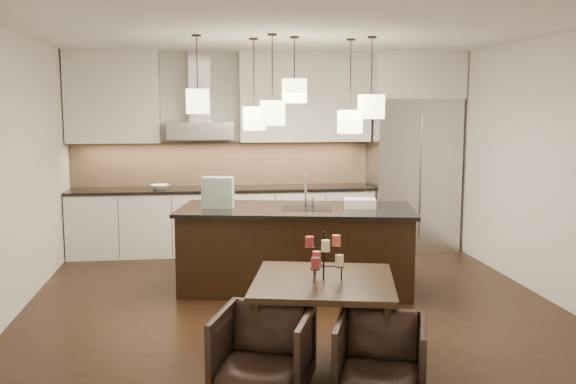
{
  "coord_description": "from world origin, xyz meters",
  "views": [
    {
      "loc": [
        -0.88,
        -6.5,
        2.08
      ],
      "look_at": [
        0.0,
        0.2,
        1.15
      ],
      "focal_mm": 40.0,
      "sensor_mm": 36.0,
      "label": 1
    }
  ],
  "objects": [
    {
      "name": "floor",
      "position": [
        0.0,
        0.0,
        -0.01
      ],
      "size": [
        5.5,
        5.5,
        0.02
      ],
      "primitive_type": "cube",
      "color": "black",
      "rests_on": "ground"
    },
    {
      "name": "ceiling",
      "position": [
        0.0,
        0.0,
        2.81
      ],
      "size": [
        5.5,
        5.5,
        0.02
      ],
      "primitive_type": "cube",
      "color": "white",
      "rests_on": "wall_back"
    },
    {
      "name": "wall_back",
      "position": [
        0.0,
        2.76,
        1.4
      ],
      "size": [
        5.5,
        0.02,
        2.8
      ],
      "primitive_type": "cube",
      "color": "silver",
      "rests_on": "ground"
    },
    {
      "name": "wall_front",
      "position": [
        0.0,
        -2.76,
        1.4
      ],
      "size": [
        5.5,
        0.02,
        2.8
      ],
      "primitive_type": "cube",
      "color": "silver",
      "rests_on": "ground"
    },
    {
      "name": "wall_left",
      "position": [
        -2.76,
        0.0,
        1.4
      ],
      "size": [
        0.02,
        5.5,
        2.8
      ],
      "primitive_type": "cube",
      "color": "silver",
      "rests_on": "ground"
    },
    {
      "name": "wall_right",
      "position": [
        2.76,
        0.0,
        1.4
      ],
      "size": [
        0.02,
        5.5,
        2.8
      ],
      "primitive_type": "cube",
      "color": "silver",
      "rests_on": "ground"
    },
    {
      "name": "refrigerator",
      "position": [
        2.1,
        2.38,
        1.07
      ],
      "size": [
        1.2,
        0.72,
        2.15
      ],
      "primitive_type": "cube",
      "color": "#B7B7BA",
      "rests_on": "floor"
    },
    {
      "name": "fridge_panel",
      "position": [
        2.1,
        2.38,
        2.47
      ],
      "size": [
        1.26,
        0.72,
        0.65
      ],
      "primitive_type": "cube",
      "color": "silver",
      "rests_on": "refrigerator"
    },
    {
      "name": "lower_cabinets",
      "position": [
        -0.62,
        2.43,
        0.44
      ],
      "size": [
        4.21,
        0.62,
        0.88
      ],
      "primitive_type": "cube",
      "color": "silver",
      "rests_on": "floor"
    },
    {
      "name": "countertop",
      "position": [
        -0.62,
        2.43,
        0.9
      ],
      "size": [
        4.21,
        0.66,
        0.04
      ],
      "primitive_type": "cube",
      "color": "black",
      "rests_on": "lower_cabinets"
    },
    {
      "name": "backsplash",
      "position": [
        -0.62,
        2.73,
        1.24
      ],
      "size": [
        4.21,
        0.02,
        0.63
      ],
      "primitive_type": "cube",
      "color": "tan",
      "rests_on": "countertop"
    },
    {
      "name": "upper_cab_left",
      "position": [
        -2.1,
        2.57,
        2.17
      ],
      "size": [
        1.25,
        0.35,
        1.25
      ],
      "primitive_type": "cube",
      "color": "silver",
      "rests_on": "wall_back"
    },
    {
      "name": "upper_cab_right",
      "position": [
        0.55,
        2.57,
        2.17
      ],
      "size": [
        1.85,
        0.35,
        1.25
      ],
      "primitive_type": "cube",
      "color": "silver",
      "rests_on": "wall_back"
    },
    {
      "name": "hood_canopy",
      "position": [
        -0.93,
        2.48,
        1.72
      ],
      "size": [
        0.9,
        0.52,
        0.24
      ],
      "primitive_type": "cube",
      "color": "#B7B7BA",
      "rests_on": "wall_back"
    },
    {
      "name": "hood_chimney",
      "position": [
        -0.93,
        2.59,
        2.32
      ],
      "size": [
        0.3,
        0.28,
        0.96
      ],
      "primitive_type": "cube",
      "color": "#B7B7BA",
      "rests_on": "hood_canopy"
    },
    {
      "name": "fruit_bowl",
      "position": [
        -1.49,
        2.38,
        0.95
      ],
      "size": [
        0.31,
        0.31,
        0.06
      ],
      "primitive_type": "imported",
      "rotation": [
        0.0,
        0.0,
        0.24
      ],
      "color": "silver",
      "rests_on": "countertop"
    },
    {
      "name": "island_body",
      "position": [
        0.13,
        0.5,
        0.44
      ],
      "size": [
        2.67,
        1.48,
        0.89
      ],
      "primitive_type": "cube",
      "rotation": [
        0.0,
        0.0,
        -0.2
      ],
      "color": "black",
      "rests_on": "floor"
    },
    {
      "name": "island_top",
      "position": [
        0.13,
        0.5,
        0.91
      ],
      "size": [
        2.77,
        1.58,
        0.04
      ],
      "primitive_type": "cube",
      "rotation": [
        0.0,
        0.0,
        -0.2
      ],
      "color": "black",
      "rests_on": "island_body"
    },
    {
      "name": "faucet",
      "position": [
        0.25,
        0.57,
        1.12
      ],
      "size": [
        0.15,
        0.26,
        0.38
      ],
      "primitive_type": null,
      "rotation": [
        0.0,
        0.0,
        -0.2
      ],
      "color": "silver",
      "rests_on": "island_top"
    },
    {
      "name": "tote_bag",
      "position": [
        -0.73,
        0.63,
        1.1
      ],
      "size": [
        0.37,
        0.25,
        0.34
      ],
      "primitive_type": "cube",
      "rotation": [
        0.0,
        0.0,
        -0.2
      ],
      "color": "#20542C",
      "rests_on": "island_top"
    },
    {
      "name": "food_container",
      "position": [
        0.84,
        0.4,
        0.98
      ],
      "size": [
        0.38,
        0.3,
        0.1
      ],
      "primitive_type": "cube",
      "rotation": [
        0.0,
        0.0,
        -0.2
      ],
      "color": "silver",
      "rests_on": "island_top"
    },
    {
      "name": "dining_table",
      "position": [
        0.06,
        -1.54,
        0.34
      ],
      "size": [
        1.34,
        1.34,
        0.67
      ],
      "primitive_type": null,
      "rotation": [
        0.0,
        0.0,
        -0.22
      ],
      "color": "black",
      "rests_on": "floor"
    },
    {
      "name": "candelabra",
      "position": [
        0.06,
        -1.54,
        0.87
      ],
      "size": [
        0.39,
        0.39,
        0.39
      ],
      "primitive_type": null,
      "rotation": [
        0.0,
        0.0,
        -0.22
      ],
      "color": "black",
      "rests_on": "dining_table"
    },
    {
      "name": "candle_a",
      "position": [
        0.18,
        -1.57,
        0.83
      ],
      "size": [
        0.08,
        0.08,
        0.09
      ],
      "primitive_type": "cylinder",
      "rotation": [
        0.0,
        0.0,
        -0.22
      ],
      "color": "beige",
      "rests_on": "candelabra"
    },
    {
      "name": "candle_b",
      "position": [
        0.02,
        -1.43,
        0.83
      ],
      "size": [
        0.08,
        0.08,
        0.09
      ],
      "primitive_type": "cylinder",
      "rotation": [
        0.0,
        0.0,
        -0.22
      ],
      "color": "#DE5343",
      "rests_on": "candelabra"
    },
    {
      "name": "candle_c",
      "position": [
        -0.02,
        -1.64,
        0.83
      ],
      "size": [
        0.08,
        0.08,
        0.09
      ],
      "primitive_type": "cylinder",
      "rotation": [
        0.0,
        0.0,
        -0.22
      ],
      "color": "maroon",
      "rests_on": "candelabra"
    },
    {
      "name": "candle_d",
      "position": [
        0.18,
        -1.49,
        0.98
      ],
      "size": [
        0.08,
        0.08,
        0.09
      ],
      "primitive_type": "cylinder",
      "rotation": [
        0.0,
        0.0,
        -0.22
      ],
      "color": "#DE5343",
      "rests_on": "candelabra"
    },
    {
      "name": "candle_e",
      "position": [
        -0.05,
        -1.5,
        0.98
      ],
      "size": [
        0.08,
        0.08,
        0.09
      ],
      "primitive_type": "cylinder",
      "rotation": [
        0.0,
        0.0,
        -0.22
      ],
      "color": "maroon",
      "rests_on": "candelabra"
    },
    {
      "name": "candle_f",
      "position": [
        0.05,
        -1.66,
        0.98
      ],
      "size": [
        0.08,
        0.08,
        0.09
      ],
      "primitive_type": "cylinder",
      "rotation": [
        0.0,
        0.0,
        -0.22
      ],
      "color": "beige",
      "rests_on": "candelabra"
    },
    {
      "name": "armchair_left",
      "position": [
        -0.48,
        -2.11,
        0.31
      ],
      "size": [
        0.85,
        0.86,
        0.62
      ],
      "primitive_type": "imported",
      "rotation": [
        0.0,
        0.0,
        -0.34
      ],
      "color": "black",
      "rests_on": "floor"
    },
    {
      "name": "armchair_right",
      "position": [
        0.33,
        -2.29,
        0.29
      ],
      "size": [
        0.8,
        0.81,
        0.59
      ],
      "primitive_type": "imported",
      "rotation": [
        0.0,
        0.0,
        -0.33
      ],
      "color": "black",
      "rests_on": "floor"
    },
    {
      "name": "pendant_a",
      "position": [
        -0.94,
        0.43,
        2.11
      ],
      "size": [
        0.24,
        0.24,
        0.26
      ],
      "primitive_type": "cube",
      "color": "#F9F0B9",
      "rests_on": "ceiling"
    },
    {
      "name": "pendant_b",
      "position": [
        -0.32,
        0.71,
        1.92
      ],
      "size": [
        0.24,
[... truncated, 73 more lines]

